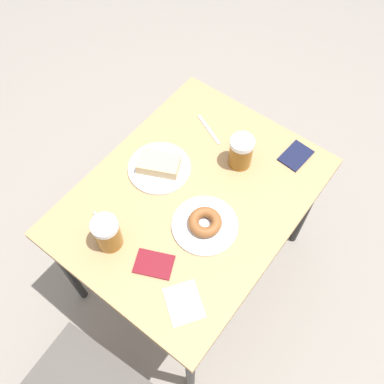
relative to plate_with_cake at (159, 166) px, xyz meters
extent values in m
plane|color=gray|center=(-0.17, 0.02, -0.72)|extent=(8.00, 8.00, 0.00)
cube|color=tan|center=(-0.17, 0.02, -0.03)|extent=(0.73, 0.96, 0.03)
cylinder|color=black|center=(-0.50, -0.42, -0.38)|extent=(0.04, 0.04, 0.67)
cylinder|color=black|center=(0.16, -0.42, -0.38)|extent=(0.04, 0.04, 0.67)
cylinder|color=black|center=(-0.50, 0.46, -0.38)|extent=(0.04, 0.04, 0.67)
cylinder|color=black|center=(0.16, 0.46, -0.38)|extent=(0.04, 0.04, 0.67)
cylinder|color=#514C47|center=(-0.08, 0.63, -0.50)|extent=(0.03, 0.03, 0.44)
cylinder|color=silver|center=(0.00, 0.00, -0.01)|extent=(0.24, 0.24, 0.01)
cube|color=#D1B27F|center=(0.00, 0.00, 0.01)|extent=(0.18, 0.15, 0.04)
cylinder|color=silver|center=(-0.28, 0.09, -0.01)|extent=(0.23, 0.23, 0.01)
torus|color=brown|center=(-0.28, 0.09, 0.01)|extent=(0.12, 0.12, 0.04)
cylinder|color=#8C5619|center=(-0.06, 0.33, 0.04)|extent=(0.09, 0.09, 0.11)
cylinder|color=white|center=(-0.06, 0.33, 0.10)|extent=(0.09, 0.09, 0.02)
torus|color=silver|center=(-0.01, 0.32, 0.05)|extent=(0.08, 0.03, 0.08)
cylinder|color=#8C5619|center=(-0.22, -0.21, 0.04)|extent=(0.09, 0.09, 0.11)
cylinder|color=white|center=(-0.22, -0.21, 0.10)|extent=(0.09, 0.09, 0.02)
torus|color=silver|center=(-0.20, -0.25, 0.05)|extent=(0.05, 0.08, 0.08)
cube|color=white|center=(-0.39, 0.35, -0.02)|extent=(0.17, 0.16, 0.00)
cube|color=silver|center=(-0.04, -0.27, -0.02)|extent=(0.16, 0.08, 0.00)
cube|color=#141938|center=(-0.38, -0.36, -0.02)|extent=(0.10, 0.13, 0.01)
cube|color=maroon|center=(-0.23, 0.31, -0.02)|extent=(0.15, 0.13, 0.01)
camera|label=1|loc=(-0.65, 0.65, 1.32)|focal=40.00mm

